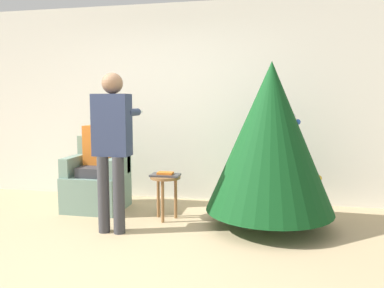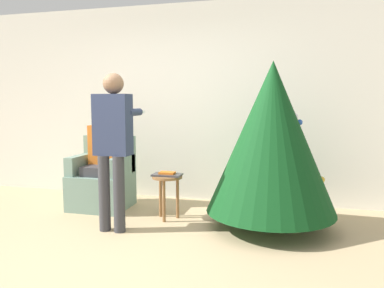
{
  "view_description": "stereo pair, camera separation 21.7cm",
  "coord_description": "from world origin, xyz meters",
  "px_view_note": "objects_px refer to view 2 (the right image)",
  "views": [
    {
      "loc": [
        1.27,
        -2.87,
        1.35
      ],
      "look_at": [
        0.49,
        0.94,
        0.92
      ],
      "focal_mm": 35.0,
      "sensor_mm": 36.0,
      "label": 1
    },
    {
      "loc": [
        1.48,
        -2.82,
        1.35
      ],
      "look_at": [
        0.49,
        0.94,
        0.92
      ],
      "focal_mm": 35.0,
      "sensor_mm": 36.0,
      "label": 2
    }
  ],
  "objects_px": {
    "armchair": "(103,181)",
    "person_standing": "(113,138)",
    "person_seated": "(101,154)",
    "side_stool": "(167,184)",
    "christmas_tree": "(272,137)"
  },
  "relations": [
    {
      "from": "armchair",
      "to": "person_standing",
      "type": "height_order",
      "value": "person_standing"
    },
    {
      "from": "person_standing",
      "to": "person_seated",
      "type": "bearing_deg",
      "value": 126.2
    },
    {
      "from": "armchair",
      "to": "person_seated",
      "type": "distance_m",
      "value": 0.36
    },
    {
      "from": "armchair",
      "to": "person_seated",
      "type": "height_order",
      "value": "person_seated"
    },
    {
      "from": "armchair",
      "to": "person_standing",
      "type": "bearing_deg",
      "value": -54.56
    },
    {
      "from": "armchair",
      "to": "person_seated",
      "type": "bearing_deg",
      "value": -90.0
    },
    {
      "from": "person_standing",
      "to": "side_stool",
      "type": "xyz_separation_m",
      "value": [
        0.43,
        0.49,
        -0.57
      ]
    },
    {
      "from": "person_seated",
      "to": "person_standing",
      "type": "distance_m",
      "value": 0.96
    },
    {
      "from": "side_stool",
      "to": "person_standing",
      "type": "bearing_deg",
      "value": -131.32
    },
    {
      "from": "christmas_tree",
      "to": "side_stool",
      "type": "bearing_deg",
      "value": 178.91
    },
    {
      "from": "person_seated",
      "to": "side_stool",
      "type": "xyz_separation_m",
      "value": [
        0.97,
        -0.25,
        -0.28
      ]
    },
    {
      "from": "armchair",
      "to": "christmas_tree",
      "type": "bearing_deg",
      "value": -7.68
    },
    {
      "from": "christmas_tree",
      "to": "armchair",
      "type": "distance_m",
      "value": 2.26
    },
    {
      "from": "person_seated",
      "to": "person_standing",
      "type": "relative_size",
      "value": 0.76
    },
    {
      "from": "christmas_tree",
      "to": "person_seated",
      "type": "distance_m",
      "value": 2.18
    }
  ]
}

